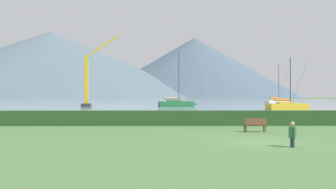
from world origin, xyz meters
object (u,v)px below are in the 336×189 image
sailboat_slip_6 (288,106)px  person_seated_viewer (292,133)px  sailboat_slip_0 (277,102)px  park_bench_near_path (255,124)px  sailboat_slip_2 (176,103)px  dock_crane (88,84)px

sailboat_slip_6 → person_seated_viewer: (-16.04, -46.74, -0.01)m
sailboat_slip_0 → park_bench_near_path: (-28.51, -84.59, -0.22)m
sailboat_slip_6 → person_seated_viewer: size_ratio=7.59×
person_seated_viewer → sailboat_slip_0: bearing=70.7°
sailboat_slip_2 → dock_crane: 20.60m
sailboat_slip_2 → sailboat_slip_6: 26.57m
park_bench_near_path → dock_crane: dock_crane is taller
dock_crane → sailboat_slip_6: bearing=-22.8°
dock_crane → person_seated_viewer: bearing=-69.7°
sailboat_slip_6 → dock_crane: (-39.49, 16.58, 4.49)m
sailboat_slip_0 → dock_crane: dock_crane is taller
sailboat_slip_2 → person_seated_viewer: (3.39, -64.86, -0.09)m
sailboat_slip_6 → person_seated_viewer: sailboat_slip_6 is taller
park_bench_near_path → sailboat_slip_2: bearing=88.2°
sailboat_slip_0 → sailboat_slip_6: 46.93m
sailboat_slip_6 → park_bench_near_path: sailboat_slip_6 is taller
person_seated_viewer → dock_crane: (-23.46, 63.32, 4.50)m
person_seated_viewer → park_bench_near_path: bearing=87.4°
sailboat_slip_6 → park_bench_near_path: size_ratio=6.02×
sailboat_slip_2 → park_bench_near_path: size_ratio=8.17×
sailboat_slip_6 → park_bench_near_path: bearing=-121.3°
sailboat_slip_0 → park_bench_near_path: bearing=-128.5°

